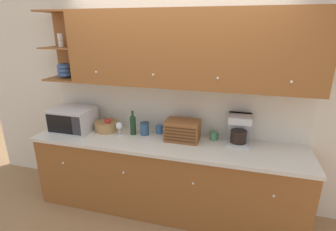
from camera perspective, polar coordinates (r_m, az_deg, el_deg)
ground_plane at (r=3.72m, az=0.99°, el=-16.26°), size 24.00×24.00×0.00m
wall_back at (r=3.19m, az=1.26°, el=3.53°), size 5.50×0.06×2.60m
counter_unit at (r=3.21m, az=-0.49°, el=-12.91°), size 3.12×0.68×0.90m
backsplash_panel at (r=3.18m, az=1.08°, el=1.77°), size 3.10×0.01×0.62m
upper_cabinets at (r=2.84m, az=3.61°, el=14.19°), size 3.10×0.38×0.80m
microwave at (r=3.47m, az=-19.97°, el=-0.81°), size 0.49×0.40×0.28m
fruit_basket at (r=3.36m, az=-13.27°, el=-2.23°), size 0.29×0.29×0.17m
wine_glass at (r=3.17m, az=-10.59°, el=-2.31°), size 0.08×0.08×0.17m
wine_bottle at (r=3.17m, az=-7.64°, el=-1.82°), size 0.07×0.07×0.30m
storage_canister at (r=3.16m, az=-5.09°, el=-2.86°), size 0.11×0.11×0.15m
mug at (r=3.20m, az=-1.80°, el=-3.03°), size 0.10×0.09×0.10m
bread_box at (r=2.99m, az=3.18°, el=-3.26°), size 0.38×0.27×0.23m
mug_blue_second at (r=3.07m, az=9.96°, el=-4.37°), size 0.10×0.09×0.09m
coffee_maker at (r=2.99m, az=15.22°, el=-2.88°), size 0.25×0.24×0.34m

